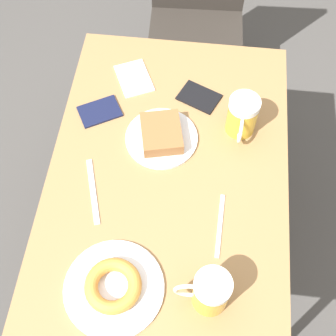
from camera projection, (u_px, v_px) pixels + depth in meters
ground_plane at (168, 254)px, 1.97m from camera, size 8.00×8.00×0.00m
table at (168, 182)px, 1.42m from camera, size 0.70×1.05×0.70m
chair at (198, 1)px, 1.95m from camera, size 0.42×0.42×0.93m
plate_with_cake at (161, 135)px, 1.40m from camera, size 0.22×0.22×0.05m
plate_with_donut at (113, 287)px, 1.18m from camera, size 0.26×0.26×0.05m
beer_mug_left at (242, 116)px, 1.38m from camera, size 0.09×0.14×0.13m
beer_mug_center at (210, 292)px, 1.12m from camera, size 0.14×0.09×0.13m
napkin_folded at (134, 78)px, 1.54m from camera, size 0.15×0.17×0.00m
fork at (220, 225)px, 1.28m from camera, size 0.02×0.19×0.00m
knife at (93, 191)px, 1.33m from camera, size 0.08×0.21×0.00m
passport_near_edge at (199, 97)px, 1.50m from camera, size 0.15×0.13×0.01m
passport_far_edge at (100, 111)px, 1.47m from camera, size 0.15×0.14×0.01m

